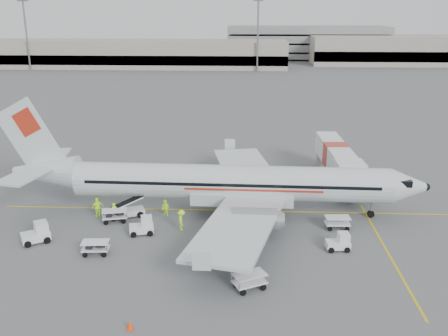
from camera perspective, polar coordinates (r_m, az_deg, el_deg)
The scene contains 25 objects.
ground at distance 49.73m, azimuth -0.11°, elevation -4.88°, with size 360.00×360.00×0.00m, color #56595B.
stripe_lead at distance 49.73m, azimuth -0.11°, elevation -4.87°, with size 44.00×0.20×0.01m, color yellow.
stripe_cross at distance 43.96m, azimuth 18.10°, elevation -8.96°, with size 0.20×20.00×0.01m, color yellow.
terminal_west at distance 181.50m, azimuth -10.94°, elevation 12.72°, with size 110.00×22.00×9.00m, color gray, non-canonical shape.
terminal_east at distance 202.99m, azimuth 22.84°, elevation 12.32°, with size 90.00×26.00×10.00m, color gray, non-canonical shape.
parking_garage at distance 207.47m, azimuth 9.38°, elevation 14.07°, with size 62.00×24.00×14.00m, color slate, non-canonical shape.
treeline at distance 221.48m, azimuth 2.28°, elevation 13.45°, with size 300.00×3.00×6.00m, color black, non-canonical shape.
mast_west at distance 179.33m, azimuth -21.63°, elevation 13.87°, with size 3.20×1.20×22.00m, color slate, non-canonical shape.
mast_center at distance 164.10m, azimuth 3.88°, elevation 14.78°, with size 3.20×1.20×22.00m, color slate, non-canonical shape.
aircraft at distance 47.22m, azimuth 0.84°, elevation 0.95°, with size 39.78×31.18×10.97m, color silver, non-canonical shape.
jet_bridge at distance 58.50m, azimuth 12.57°, elevation 0.53°, with size 3.23×17.21×4.52m, color white, non-canonical shape.
belt_loader at distance 48.75m, azimuth -11.25°, elevation -4.07°, with size 4.76×1.79×2.58m, color white, non-canonical shape.
tug_fore at distance 42.70m, azimuth 12.90°, elevation -8.20°, with size 1.95×1.11×1.50m, color white, non-canonical shape.
tug_mid at distance 45.01m, azimuth -9.43°, elevation -6.50°, with size 2.11×1.21×1.63m, color white, non-canonical shape.
tug_aft at distance 45.75m, azimuth -20.76°, elevation -6.96°, with size 2.31×1.32×1.78m, color white, non-canonical shape.
cart_loaded_a at distance 42.36m, azimuth -14.46°, elevation -8.83°, with size 2.16×1.28×1.13m, color white, non-canonical shape.
cart_loaded_b at distance 48.07m, azimuth -12.38°, elevation -5.36°, with size 2.28×1.35×1.19m, color white, non-canonical shape.
cart_empty_a at distance 36.40m, azimuth 2.94°, elevation -12.81°, with size 2.31×1.37×1.20m, color white, non-canonical shape.
cart_empty_b at distance 46.71m, azimuth 12.83°, elevation -6.11°, with size 2.21×1.31×1.15m, color white, non-canonical shape.
cone_port at distance 59.78m, azimuth 6.75°, elevation -0.73°, with size 0.40×0.40×0.66m, color #ED430E.
cone_stbd at distance 33.01m, azimuth -10.73°, elevation -17.18°, with size 0.43×0.43×0.70m, color #ED430E.
crew_a at distance 48.61m, azimuth -12.41°, elevation -4.83°, with size 0.59×0.39×1.61m, color #B8FF1A.
crew_b at distance 48.62m, azimuth -6.70°, elevation -4.53°, with size 0.77×0.60×1.58m, color #B8FF1A.
crew_c at distance 45.31m, azimuth -4.88°, elevation -5.95°, with size 1.24×0.71×1.91m, color #B8FF1A.
crew_d at distance 49.51m, azimuth -14.24°, elevation -4.37°, with size 1.12×0.46×1.90m, color #B8FF1A.
Camera 1 is at (2.37, -45.88, 19.02)m, focal length 40.00 mm.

